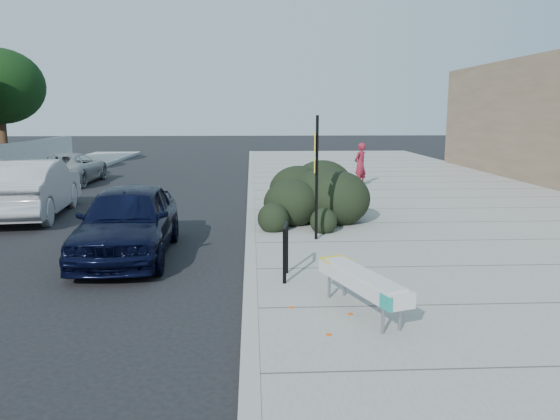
{
  "coord_description": "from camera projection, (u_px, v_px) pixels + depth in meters",
  "views": [
    {
      "loc": [
        0.04,
        -9.48,
        2.94
      ],
      "look_at": [
        0.6,
        1.26,
        1.0
      ],
      "focal_mm": 35.0,
      "sensor_mm": 36.0,
      "label": 1
    }
  ],
  "objects": [
    {
      "name": "suv_silver",
      "position": [
        70.0,
        168.0,
        22.63
      ],
      "size": [
        2.14,
        4.62,
        1.28
      ],
      "primitive_type": "imported",
      "rotation": [
        0.0,
        0.0,
        3.14
      ],
      "color": "#9B9EA0",
      "rests_on": "ground"
    },
    {
      "name": "bench",
      "position": [
        362.0,
        281.0,
        7.59
      ],
      "size": [
        1.01,
        1.98,
        0.59
      ],
      "rotation": [
        0.0,
        0.0,
        0.34
      ],
      "color": "gray",
      "rests_on": "sidewalk_near"
    },
    {
      "name": "pedestrian",
      "position": [
        360.0,
        164.0,
        20.76
      ],
      "size": [
        0.7,
        0.7,
        1.64
      ],
      "primitive_type": "imported",
      "rotation": [
        0.0,
        0.0,
        3.92
      ],
      "color": "maroon",
      "rests_on": "sidewalk_near"
    },
    {
      "name": "ground",
      "position": [
        250.0,
        277.0,
        9.84
      ],
      "size": [
        120.0,
        120.0,
        0.0
      ],
      "primitive_type": "plane",
      "color": "black",
      "rests_on": "ground"
    },
    {
      "name": "sign_post",
      "position": [
        316.0,
        170.0,
        11.86
      ],
      "size": [
        0.11,
        0.31,
        2.72
      ],
      "rotation": [
        0.0,
        0.0,
        -0.09
      ],
      "color": "black",
      "rests_on": "sidewalk_near"
    },
    {
      "name": "hedge",
      "position": [
        306.0,
        187.0,
        14.68
      ],
      "size": [
        3.08,
        4.65,
        1.6
      ],
      "primitive_type": "ellipsoid",
      "rotation": [
        0.0,
        0.0,
        -0.24
      ],
      "color": "black",
      "rests_on": "sidewalk_near"
    },
    {
      "name": "bike_rack",
      "position": [
        286.0,
        246.0,
        9.19
      ],
      "size": [
        0.13,
        0.63,
        0.93
      ],
      "rotation": [
        0.0,
        0.0,
        -0.12
      ],
      "color": "black",
      "rests_on": "sidewalk_near"
    },
    {
      "name": "curb_near",
      "position": [
        251.0,
        219.0,
        14.74
      ],
      "size": [
        0.22,
        50.0,
        0.17
      ],
      "primitive_type": "cube",
      "color": "#9E9E99",
      "rests_on": "ground"
    },
    {
      "name": "sedan_navy",
      "position": [
        128.0,
        221.0,
        11.14
      ],
      "size": [
        1.9,
        4.44,
        1.49
      ],
      "primitive_type": "imported",
      "rotation": [
        0.0,
        0.0,
        0.03
      ],
      "color": "black",
      "rests_on": "ground"
    },
    {
      "name": "sidewalk_near",
      "position": [
        454.0,
        217.0,
        15.02
      ],
      "size": [
        11.2,
        50.0,
        0.15
      ],
      "primitive_type": "cube",
      "color": "gray",
      "rests_on": "ground"
    },
    {
      "name": "wagon_silver",
      "position": [
        31.0,
        188.0,
        15.39
      ],
      "size": [
        2.25,
        5.11,
        1.63
      ],
      "primitive_type": "imported",
      "rotation": [
        0.0,
        0.0,
        3.25
      ],
      "color": "silver",
      "rests_on": "ground"
    }
  ]
}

